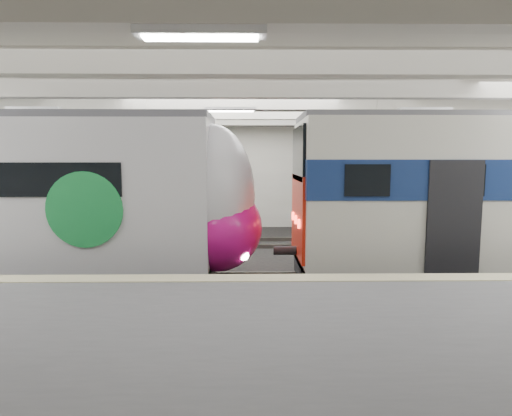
{
  "coord_description": "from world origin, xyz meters",
  "views": [
    {
      "loc": [
        0.6,
        -11.4,
        3.42
      ],
      "look_at": [
        0.77,
        1.0,
        2.0
      ],
      "focal_mm": 30.0,
      "sensor_mm": 36.0,
      "label": 1
    }
  ],
  "objects": [
    {
      "name": "far_train",
      "position": [
        -8.0,
        5.5,
        2.35
      ],
      "size": [
        14.27,
        2.92,
        4.54
      ],
      "rotation": [
        0.0,
        0.0,
        -0.0
      ],
      "color": "silver",
      "rests_on": "ground"
    },
    {
      "name": "modern_emu",
      "position": [
        -5.62,
        -0.0,
        2.25
      ],
      "size": [
        14.29,
        2.95,
        4.59
      ],
      "color": "silver",
      "rests_on": "ground"
    },
    {
      "name": "station_hall",
      "position": [
        0.0,
        -1.74,
        3.24
      ],
      "size": [
        36.0,
        24.0,
        5.75
      ],
      "color": "black",
      "rests_on": "ground"
    }
  ]
}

